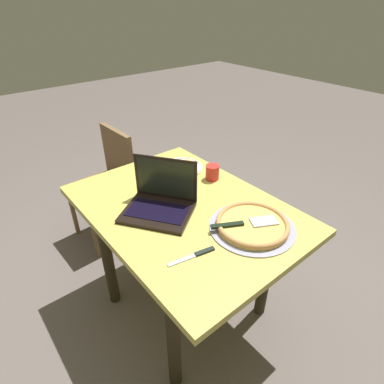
% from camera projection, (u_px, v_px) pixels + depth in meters
% --- Properties ---
extents(ground_plane, '(12.00, 12.00, 0.00)m').
position_uv_depth(ground_plane, '(186.00, 304.00, 1.96)').
color(ground_plane, '#5E544F').
extents(dining_table, '(1.16, 0.83, 0.75)m').
position_uv_depth(dining_table, '(185.00, 225.00, 1.62)').
color(dining_table, '#BAAA4A').
rests_on(dining_table, ground_plane).
extents(laptop, '(0.41, 0.39, 0.24)m').
position_uv_depth(laptop, '(160.00, 201.00, 1.51)').
color(laptop, black).
rests_on(laptop, dining_table).
extents(pizza_plate, '(0.25, 0.25, 0.04)m').
position_uv_depth(pizza_plate, '(182.00, 167.00, 1.88)').
color(pizza_plate, white).
rests_on(pizza_plate, dining_table).
extents(pizza_tray, '(0.39, 0.39, 0.04)m').
position_uv_depth(pizza_tray, '(252.00, 224.00, 1.40)').
color(pizza_tray, '#9392A9').
rests_on(pizza_tray, dining_table).
extents(table_knife, '(0.06, 0.21, 0.01)m').
position_uv_depth(table_knife, '(196.00, 255.00, 1.26)').
color(table_knife, silver).
rests_on(table_knife, dining_table).
extents(drink_cup, '(0.08, 0.08, 0.08)m').
position_uv_depth(drink_cup, '(212.00, 172.00, 1.76)').
color(drink_cup, red).
rests_on(drink_cup, dining_table).
extents(chair_near, '(0.41, 0.41, 0.85)m').
position_uv_depth(chair_near, '(108.00, 179.00, 2.32)').
color(chair_near, brown).
rests_on(chair_near, ground_plane).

